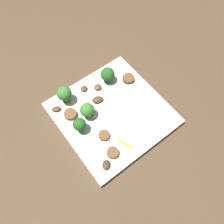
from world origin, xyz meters
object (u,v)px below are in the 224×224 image
(plate, at_px, (112,113))
(sausage_slice_3, at_px, (104,135))
(broccoli_floret_3, at_px, (79,124))
(mushroom_3, at_px, (106,165))
(sausage_slice_0, at_px, (113,153))
(mushroom_2, at_px, (98,100))
(sausage_slice_2, at_px, (70,114))
(pepper_strip_0, at_px, (126,144))
(mushroom_0, at_px, (84,89))
(fork, at_px, (137,116))
(mushroom_1, at_px, (56,109))
(broccoli_floret_0, at_px, (108,74))
(mushroom_4, at_px, (98,87))
(broccoli_floret_2, at_px, (87,110))
(sausage_slice_1, at_px, (128,79))
(broccoli_floret_1, at_px, (64,94))

(plate, distance_m, sausage_slice_3, 0.07)
(broccoli_floret_3, xyz_separation_m, sausage_slice_3, (0.05, 0.04, -0.03))
(broccoli_floret_3, relative_size, mushroom_3, 2.01)
(sausage_slice_0, xyz_separation_m, mushroom_2, (-0.14, 0.06, -0.00))
(sausage_slice_2, bearing_deg, pepper_strip_0, 23.26)
(broccoli_floret_3, height_order, sausage_slice_3, broccoli_floret_3)
(plate, relative_size, sausage_slice_2, 8.35)
(mushroom_0, relative_size, mushroom_2, 0.67)
(sausage_slice_3, height_order, mushroom_3, same)
(fork, distance_m, mushroom_1, 0.22)
(sausage_slice_0, bearing_deg, pepper_strip_0, 88.17)
(broccoli_floret_0, xyz_separation_m, mushroom_4, (0.00, -0.04, -0.02))
(plate, height_order, sausage_slice_2, sausage_slice_2)
(mushroom_3, bearing_deg, sausage_slice_3, 147.52)
(sausage_slice_2, height_order, mushroom_4, sausage_slice_2)
(sausage_slice_2, bearing_deg, mushroom_4, 103.99)
(plate, distance_m, mushroom_3, 0.15)
(plate, height_order, mushroom_2, mushroom_2)
(mushroom_0, height_order, mushroom_3, mushroom_3)
(broccoli_floret_2, bearing_deg, mushroom_3, -17.18)
(sausage_slice_1, distance_m, mushroom_3, 0.26)
(sausage_slice_3, bearing_deg, broccoli_floret_1, -172.51)
(mushroom_4, bearing_deg, mushroom_0, -120.09)
(mushroom_0, bearing_deg, broccoli_floret_2, -26.51)
(fork, xyz_separation_m, broccoli_floret_3, (-0.06, -0.14, 0.03))
(broccoli_floret_3, relative_size, sausage_slice_3, 1.71)
(sausage_slice_0, distance_m, sausage_slice_1, 0.22)
(fork, bearing_deg, sausage_slice_2, -120.31)
(sausage_slice_2, distance_m, mushroom_1, 0.04)
(mushroom_2, bearing_deg, sausage_slice_3, -26.93)
(sausage_slice_3, relative_size, mushroom_3, 1.17)
(broccoli_floret_3, distance_m, sausage_slice_1, 0.20)
(mushroom_2, xyz_separation_m, pepper_strip_0, (0.15, -0.02, -0.00))
(sausage_slice_0, height_order, sausage_slice_1, sausage_slice_1)
(plate, xyz_separation_m, sausage_slice_1, (-0.05, 0.10, 0.01))
(broccoli_floret_2, xyz_separation_m, sausage_slice_1, (-0.02, 0.16, -0.02))
(plate, xyz_separation_m, mushroom_3, (0.11, -0.10, 0.01))
(broccoli_floret_2, bearing_deg, sausage_slice_0, -5.58)
(fork, xyz_separation_m, mushroom_4, (-0.14, -0.03, 0.00))
(broccoli_floret_0, distance_m, sausage_slice_1, 0.06)
(mushroom_4, bearing_deg, mushroom_2, -35.95)
(mushroom_1, xyz_separation_m, mushroom_3, (0.20, 0.02, 0.00))
(sausage_slice_2, relative_size, mushroom_0, 1.58)
(sausage_slice_1, height_order, mushroom_4, sausage_slice_1)
(broccoli_floret_2, distance_m, mushroom_1, 0.09)
(pepper_strip_0, bearing_deg, mushroom_3, -79.62)
(broccoli_floret_1, xyz_separation_m, sausage_slice_2, (0.05, -0.02, -0.03))
(mushroom_3, relative_size, mushroom_4, 1.16)
(sausage_slice_2, relative_size, mushroom_4, 1.56)
(broccoli_floret_1, bearing_deg, broccoli_floret_3, -10.06)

